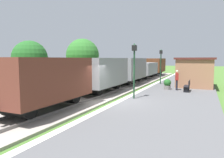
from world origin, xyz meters
TOP-DOWN VIEW (x-y plane):
  - ground_plane at (0.00, 0.00)m, footprint 160.00×160.00m
  - platform_slab at (3.20, 0.00)m, footprint 6.00×60.00m
  - platform_edge_stripe at (0.40, 0.00)m, footprint 0.36×60.00m
  - track_ballast at (-2.40, 0.00)m, footprint 3.80×60.00m
  - rail_near at (-1.68, 0.00)m, footprint 0.07×60.00m
  - rail_far at (-3.12, 0.00)m, footprint 0.07×60.00m
  - freight_train at (-2.40, 9.41)m, footprint 2.50×32.60m
  - station_hut at (4.40, 10.45)m, footprint 3.50×5.80m
  - bench_near_hut at (4.03, 5.97)m, footprint 0.42×1.50m
  - person_waiting at (3.12, 6.37)m, footprint 0.31×0.42m
  - potted_planter at (2.32, 6.52)m, footprint 0.64×0.64m
  - lamp_post_near at (0.96, 1.27)m, footprint 0.28×0.28m
  - lamp_post_far at (0.96, 10.38)m, footprint 0.28×0.28m
  - tree_trackside_mid at (-8.16, 1.23)m, footprint 2.92×2.92m
  - tree_trackside_far at (-7.07, 7.75)m, footprint 3.60×3.60m

SIDE VIEW (x-z plane):
  - ground_plane at x=0.00m, z-range 0.00..0.00m
  - track_ballast at x=-2.40m, z-range 0.00..0.12m
  - platform_slab at x=3.20m, z-range 0.00..0.25m
  - rail_near at x=-1.68m, z-range 0.12..0.26m
  - rail_far at x=-3.12m, z-range 0.12..0.26m
  - platform_edge_stripe at x=0.40m, z-range 0.25..0.26m
  - bench_near_hut at x=4.03m, z-range 0.27..1.18m
  - potted_planter at x=2.32m, z-range 0.26..1.18m
  - person_waiting at x=3.12m, z-range 0.33..2.04m
  - freight_train at x=-2.40m, z-range 0.27..2.99m
  - station_hut at x=4.40m, z-range 0.26..3.04m
  - lamp_post_near at x=0.96m, z-range 0.95..4.65m
  - lamp_post_far at x=0.96m, z-range 0.95..4.65m
  - tree_trackside_mid at x=-8.16m, z-range 0.74..5.18m
  - tree_trackside_far at x=-7.07m, z-range 0.74..5.85m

